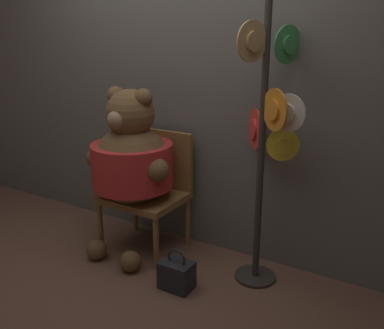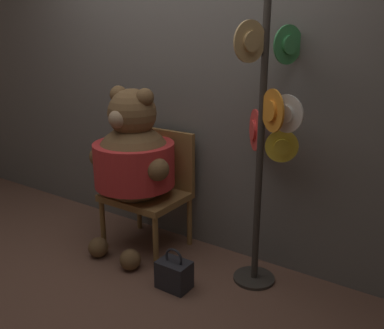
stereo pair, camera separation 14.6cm
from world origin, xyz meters
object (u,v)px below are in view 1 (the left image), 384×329
at_px(chair, 150,185).
at_px(teddy_bear, 132,160).
at_px(hat_display_rack, 267,136).
at_px(handbag_on_ground, 177,274).

distance_m(chair, teddy_bear, 0.29).
bearing_deg(hat_display_rack, chair, 178.35).
relative_size(hat_display_rack, handbag_on_ground, 6.42).
distance_m(hat_display_rack, handbag_on_ground, 1.07).
distance_m(chair, hat_display_rack, 1.07).
height_order(chair, teddy_bear, teddy_bear).
bearing_deg(handbag_on_ground, hat_display_rack, 43.27).
xyz_separation_m(chair, hat_display_rack, (0.94, -0.03, 0.51)).
distance_m(teddy_bear, handbag_on_ground, 0.88).
height_order(teddy_bear, hat_display_rack, hat_display_rack).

